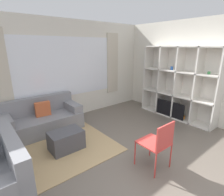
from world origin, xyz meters
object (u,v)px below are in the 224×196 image
Objects in this scene: folding_chair at (158,141)px; shelving_unit at (179,84)px; couch_main at (42,120)px; ottoman at (66,140)px.

shelving_unit is at bearing -155.30° from folding_chair.
folding_chair reaches higher than couch_main.
ottoman is at bearing 172.35° from shelving_unit.
ottoman is (0.10, -1.10, -0.10)m from couch_main.
folding_chair is (-2.33, -1.07, -0.45)m from shelving_unit.
couch_main is at bearing 95.01° from ottoman.
folding_chair reaches higher than ottoman.
shelving_unit is 3.42× the size of ottoman.
couch_main is 2.78× the size of ottoman.
couch_main is at bearing 155.36° from shelving_unit.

